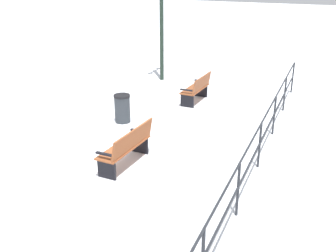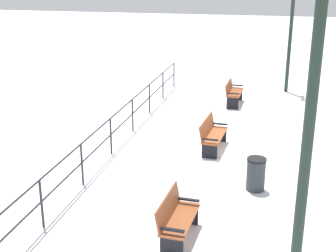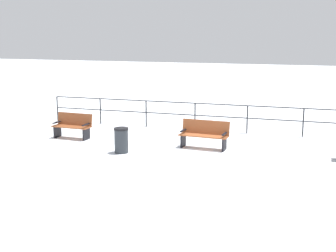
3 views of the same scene
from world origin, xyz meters
TOP-DOWN VIEW (x-y plane):
  - ground_plane at (0.00, 0.00)m, footprint 80.00×80.00m
  - bench_nearest at (-0.19, -4.82)m, footprint 0.61×1.42m
  - bench_second at (-0.20, 0.01)m, footprint 0.64×1.63m
  - waterfront_railing at (-2.89, -0.00)m, footprint 0.05×14.14m
  - trash_bin at (1.17, -2.34)m, footprint 0.45×0.45m

SIDE VIEW (x-z plane):
  - ground_plane at x=0.00m, z-range 0.00..0.00m
  - trash_bin at x=1.17m, z-range 0.00..0.80m
  - bench_nearest at x=-0.19m, z-range 0.01..0.89m
  - bench_second at x=-0.20m, z-range 0.01..0.92m
  - waterfront_railing at x=-2.89m, z-range 0.19..1.25m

